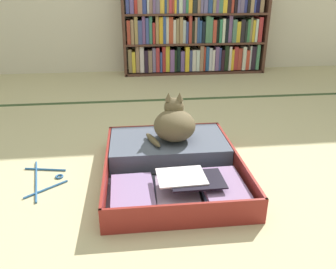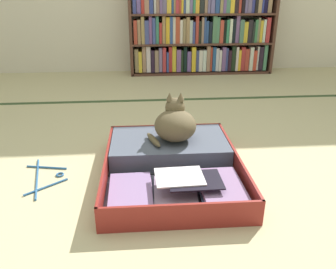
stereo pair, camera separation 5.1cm
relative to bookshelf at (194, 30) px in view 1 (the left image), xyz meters
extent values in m
plane|color=#C6B98A|center=(-0.52, -2.26, -0.44)|extent=(10.00, 10.00, 0.00)
cube|color=#354B29|center=(-0.52, -0.93, -0.44)|extent=(4.80, 0.05, 0.00)
cube|color=#503025|center=(-0.72, 0.00, 0.02)|extent=(0.03, 0.25, 0.92)
cube|color=#503025|center=(0.75, 0.00, 0.02)|extent=(0.03, 0.25, 0.92)
cube|color=#503025|center=(0.01, 0.00, -0.43)|extent=(1.47, 0.25, 0.02)
cube|color=#503025|center=(0.01, 0.00, -0.13)|extent=(1.44, 0.25, 0.02)
cube|color=#907A52|center=(-0.67, 0.01, -0.29)|extent=(0.04, 0.21, 0.24)
cube|color=yellow|center=(-0.64, 0.00, -0.30)|extent=(0.03, 0.21, 0.21)
cube|color=#9F7960|center=(-0.59, 0.01, -0.28)|extent=(0.04, 0.21, 0.26)
cube|color=silver|center=(-0.55, 0.01, -0.28)|extent=(0.04, 0.21, 0.26)
cube|color=#271A2D|center=(-0.51, 0.00, -0.30)|extent=(0.04, 0.21, 0.22)
cube|color=#8E725D|center=(-0.47, 0.00, -0.30)|extent=(0.04, 0.21, 0.22)
cube|color=slate|center=(-0.42, 0.01, -0.29)|extent=(0.03, 0.21, 0.25)
cube|color=#B7333A|center=(-0.39, 0.00, -0.28)|extent=(0.04, 0.21, 0.25)
cube|color=#374B94|center=(-0.35, -0.01, -0.31)|extent=(0.02, 0.21, 0.20)
cube|color=#B12D2C|center=(-0.32, 0.00, -0.28)|extent=(0.03, 0.21, 0.26)
cube|color=gold|center=(-0.28, 0.01, -0.28)|extent=(0.04, 0.21, 0.26)
cube|color=#7C518E|center=(-0.24, -0.01, -0.30)|extent=(0.04, 0.21, 0.23)
cube|color=black|center=(-0.20, 0.00, -0.30)|extent=(0.02, 0.21, 0.22)
cube|color=black|center=(-0.17, 0.01, -0.28)|extent=(0.03, 0.21, 0.25)
cube|color=#6A5095|center=(-0.13, 0.01, -0.31)|extent=(0.04, 0.21, 0.21)
cube|color=gold|center=(-0.08, -0.01, -0.28)|extent=(0.04, 0.21, 0.25)
cube|color=#3F4781|center=(-0.04, 0.00, -0.30)|extent=(0.03, 0.21, 0.22)
cube|color=silver|center=(0.00, 0.00, -0.30)|extent=(0.04, 0.21, 0.22)
cube|color=silver|center=(0.04, 0.00, -0.30)|extent=(0.04, 0.21, 0.22)
cube|color=#97725A|center=(0.07, -0.01, -0.28)|extent=(0.04, 0.21, 0.26)
cube|color=#BE412F|center=(0.11, 0.01, -0.28)|extent=(0.02, 0.21, 0.25)
cube|color=#26508A|center=(0.14, 0.00, -0.28)|extent=(0.03, 0.21, 0.25)
cube|color=silver|center=(0.17, 0.00, -0.29)|extent=(0.03, 0.21, 0.24)
cube|color=silver|center=(0.20, 0.00, -0.30)|extent=(0.03, 0.21, 0.22)
cube|color=#72508A|center=(0.24, 0.00, -0.29)|extent=(0.04, 0.21, 0.25)
cube|color=#3B478C|center=(0.27, 0.01, -0.29)|extent=(0.03, 0.21, 0.24)
cube|color=black|center=(0.30, -0.01, -0.30)|extent=(0.03, 0.21, 0.21)
cube|color=black|center=(0.34, 0.00, -0.28)|extent=(0.04, 0.21, 0.26)
cube|color=beige|center=(0.38, 0.00, -0.29)|extent=(0.03, 0.21, 0.25)
cube|color=gold|center=(0.41, 0.00, -0.30)|extent=(0.03, 0.21, 0.22)
cube|color=#AA3132|center=(0.45, 0.01, -0.29)|extent=(0.04, 0.21, 0.24)
cube|color=#AB3C2E|center=(0.49, 0.00, -0.30)|extent=(0.04, 0.21, 0.23)
cube|color=silver|center=(0.53, -0.01, -0.29)|extent=(0.04, 0.21, 0.25)
cube|color=#C43F2D|center=(0.57, 0.00, -0.31)|extent=(0.04, 0.21, 0.21)
cube|color=silver|center=(0.61, 0.01, -0.28)|extent=(0.02, 0.21, 0.25)
cube|color=black|center=(0.64, 0.00, -0.29)|extent=(0.04, 0.21, 0.25)
cube|color=#4A8661|center=(0.68, 0.00, -0.28)|extent=(0.04, 0.21, 0.26)
cube|color=#503025|center=(0.01, 0.00, 0.16)|extent=(1.44, 0.25, 0.02)
cube|color=#AB3A2A|center=(-0.67, -0.01, 0.00)|extent=(0.03, 0.21, 0.23)
cube|color=#9C7655|center=(-0.64, -0.01, 0.00)|extent=(0.03, 0.21, 0.24)
cube|color=#9E814C|center=(-0.60, -0.01, 0.01)|extent=(0.03, 0.21, 0.26)
cube|color=#3F4888|center=(-0.56, -0.01, -0.01)|extent=(0.04, 0.21, 0.23)
cube|color=#7B4F8A|center=(-0.52, 0.00, 0.01)|extent=(0.03, 0.21, 0.27)
cube|color=#3B4A90|center=(-0.49, 0.00, 0.01)|extent=(0.03, 0.21, 0.25)
cube|color=#3B7D64|center=(-0.46, 0.00, 0.01)|extent=(0.03, 0.21, 0.26)
cube|color=#B22D2B|center=(-0.42, 0.00, -0.02)|extent=(0.03, 0.21, 0.20)
cube|color=#A37E4E|center=(-0.39, 0.00, 0.01)|extent=(0.03, 0.21, 0.27)
cube|color=gold|center=(-0.35, 0.00, 0.01)|extent=(0.04, 0.21, 0.26)
cube|color=#314D93|center=(-0.32, 0.00, 0.01)|extent=(0.03, 0.21, 0.26)
cube|color=beige|center=(-0.29, 0.01, 0.01)|extent=(0.03, 0.21, 0.26)
cube|color=#B7442B|center=(-0.25, 0.00, 0.01)|extent=(0.04, 0.21, 0.26)
cube|color=silver|center=(-0.21, 0.01, 0.00)|extent=(0.03, 0.21, 0.23)
cube|color=#977F58|center=(-0.18, 0.00, 0.00)|extent=(0.03, 0.21, 0.24)
cube|color=#A27D52|center=(-0.15, -0.01, 0.01)|extent=(0.03, 0.21, 0.26)
cube|color=silver|center=(-0.11, 0.01, -0.01)|extent=(0.03, 0.21, 0.22)
cube|color=#3D4584|center=(-0.09, -0.01, -0.01)|extent=(0.02, 0.21, 0.21)
cube|color=#AB362C|center=(-0.05, -0.01, 0.01)|extent=(0.03, 0.21, 0.27)
cube|color=black|center=(-0.02, 0.00, -0.01)|extent=(0.03, 0.21, 0.22)
cube|color=#91715F|center=(0.00, -0.01, 0.01)|extent=(0.02, 0.21, 0.25)
cube|color=#334E91|center=(0.03, 0.01, 0.01)|extent=(0.02, 0.21, 0.25)
cube|color=#2A4A88|center=(0.05, 0.01, -0.01)|extent=(0.03, 0.21, 0.22)
cube|color=black|center=(0.09, 0.01, -0.02)|extent=(0.03, 0.21, 0.21)
cube|color=#4B7B56|center=(0.13, 0.00, 0.01)|extent=(0.04, 0.21, 0.27)
cube|color=#4B835F|center=(0.16, 0.00, 0.01)|extent=(0.03, 0.21, 0.25)
cube|color=#BE4334|center=(0.20, -0.01, -0.01)|extent=(0.04, 0.21, 0.22)
cube|color=black|center=(0.23, 0.00, -0.01)|extent=(0.03, 0.21, 0.22)
cube|color=#36845C|center=(0.26, -0.01, -0.01)|extent=(0.03, 0.21, 0.23)
cube|color=silver|center=(0.29, -0.01, 0.00)|extent=(0.03, 0.21, 0.24)
cube|color=black|center=(0.33, 0.01, 0.00)|extent=(0.03, 0.21, 0.23)
cube|color=#79538A|center=(0.36, 0.01, 0.01)|extent=(0.04, 0.21, 0.27)
cube|color=#4C745E|center=(0.41, -0.01, -0.01)|extent=(0.04, 0.21, 0.23)
cube|color=gold|center=(0.45, 0.00, -0.02)|extent=(0.04, 0.21, 0.21)
cube|color=#272228|center=(0.50, 0.00, -0.01)|extent=(0.04, 0.21, 0.23)
cube|color=#212824|center=(0.53, -0.01, -0.02)|extent=(0.02, 0.21, 0.21)
cube|color=#407F4F|center=(0.56, 0.00, -0.01)|extent=(0.03, 0.21, 0.23)
cube|color=gray|center=(0.59, 0.01, 0.00)|extent=(0.02, 0.21, 0.24)
cube|color=gold|center=(0.61, 0.00, -0.01)|extent=(0.03, 0.21, 0.22)
cube|color=silver|center=(0.64, 0.00, -0.01)|extent=(0.03, 0.21, 0.23)
cube|color=#B03134|center=(0.68, -0.01, 0.00)|extent=(0.04, 0.21, 0.25)
cube|color=#3A438D|center=(-0.67, 0.00, 0.30)|extent=(0.03, 0.21, 0.25)
cube|color=#6A5296|center=(-0.63, 0.00, 0.28)|extent=(0.04, 0.21, 0.23)
cube|color=#A4725C|center=(-0.56, -0.01, 0.27)|extent=(0.04, 0.21, 0.21)
cube|color=navy|center=(-0.51, -0.01, 0.29)|extent=(0.04, 0.21, 0.24)
cube|color=silver|center=(-0.48, 0.01, 0.28)|extent=(0.02, 0.21, 0.23)
cube|color=#926E5F|center=(-0.45, 0.00, 0.28)|extent=(0.03, 0.21, 0.21)
cube|color=slate|center=(-0.38, 0.00, 0.29)|extent=(0.04, 0.21, 0.24)
cube|color=yellow|center=(-0.34, 0.01, 0.29)|extent=(0.04, 0.21, 0.24)
cube|color=navy|center=(-0.30, 0.01, 0.28)|extent=(0.02, 0.21, 0.22)
cube|color=#A58452|center=(-0.28, 0.01, 0.28)|extent=(0.02, 0.21, 0.22)
cube|color=#C0353E|center=(-0.26, -0.01, 0.28)|extent=(0.03, 0.21, 0.23)
cube|color=#AE3E2B|center=(-0.23, 0.00, 0.28)|extent=(0.02, 0.21, 0.21)
cube|color=#3F5189|center=(-0.19, 0.00, 0.27)|extent=(0.02, 0.21, 0.21)
cube|color=slate|center=(-0.12, 0.00, 0.29)|extent=(0.03, 0.21, 0.23)
cube|color=#3A895E|center=(-0.09, 0.01, 0.29)|extent=(0.02, 0.21, 0.24)
cube|color=#947157|center=(0.03, 0.00, 0.27)|extent=(0.03, 0.21, 0.21)
cube|color=slate|center=(0.06, -0.01, 0.29)|extent=(0.02, 0.21, 0.24)
cube|color=slate|center=(0.09, -0.01, 0.28)|extent=(0.04, 0.21, 0.23)
cube|color=navy|center=(0.14, -0.01, 0.27)|extent=(0.04, 0.21, 0.20)
cube|color=#988555|center=(0.18, 0.00, 0.29)|extent=(0.03, 0.21, 0.24)
cube|color=#6C508B|center=(0.21, -0.01, 0.27)|extent=(0.03, 0.21, 0.20)
cube|color=#497D63|center=(0.25, 0.00, 0.29)|extent=(0.04, 0.21, 0.24)
cube|color=yellow|center=(0.29, -0.01, 0.28)|extent=(0.04, 0.21, 0.21)
cube|color=black|center=(0.33, 0.00, 0.28)|extent=(0.04, 0.21, 0.22)
cube|color=slate|center=(0.43, -0.01, 0.28)|extent=(0.02, 0.21, 0.21)
cube|color=#373C8C|center=(0.51, 0.01, 0.28)|extent=(0.03, 0.21, 0.23)
cube|color=black|center=(0.53, -0.01, 0.28)|extent=(0.03, 0.21, 0.22)
cube|color=tan|center=(0.57, -0.01, 0.27)|extent=(0.04, 0.21, 0.20)
cube|color=black|center=(0.63, 0.01, 0.27)|extent=(0.04, 0.21, 0.20)
cube|color=#9B7958|center=(0.67, 0.01, 0.28)|extent=(0.04, 0.21, 0.21)
cube|color=maroon|center=(-0.50, -2.36, -0.44)|extent=(0.65, 0.41, 0.01)
cube|color=maroon|center=(-0.50, -2.56, -0.39)|extent=(0.65, 0.02, 0.12)
cube|color=maroon|center=(-0.82, -2.36, -0.39)|extent=(0.01, 0.40, 0.12)
cube|color=maroon|center=(-0.18, -2.36, -0.39)|extent=(0.01, 0.40, 0.12)
cube|color=#49495A|center=(-0.50, -2.36, -0.43)|extent=(0.63, 0.38, 0.01)
cube|color=maroon|center=(-0.50, -1.96, -0.44)|extent=(0.65, 0.41, 0.01)
cube|color=maroon|center=(-0.50, -1.76, -0.39)|extent=(0.65, 0.02, 0.12)
cube|color=maroon|center=(-0.81, -1.96, -0.39)|extent=(0.01, 0.40, 0.12)
cube|color=maroon|center=(-0.18, -1.96, -0.39)|extent=(0.01, 0.40, 0.12)
cube|color=#49495A|center=(-0.50, -1.96, -0.43)|extent=(0.63, 0.38, 0.01)
cylinder|color=black|center=(-0.50, -2.16, -0.43)|extent=(0.63, 0.02, 0.02)
cube|color=#A07A9E|center=(-0.69, -2.35, -0.41)|extent=(0.19, 0.29, 0.02)
cube|color=#8A6D9E|center=(-0.70, -2.36, -0.39)|extent=(0.19, 0.32, 0.01)
cube|color=#202B21|center=(-0.50, -2.37, -0.42)|extent=(0.20, 0.34, 0.01)
cube|color=gray|center=(-0.50, -2.37, -0.40)|extent=(0.20, 0.30, 0.01)
cube|color=gray|center=(-0.29, -2.36, -0.41)|extent=(0.19, 0.33, 0.02)
cube|color=#354768|center=(-0.31, -2.36, -0.40)|extent=(0.20, 0.34, 0.01)
cube|color=gray|center=(-0.30, -2.37, -0.38)|extent=(0.19, 0.30, 0.02)
cube|color=white|center=(-0.48, -2.34, -0.34)|extent=(0.22, 0.17, 0.01)
cube|color=black|center=(-0.42, -2.36, -0.34)|extent=(0.23, 0.17, 0.01)
cube|color=#4F5566|center=(-0.50, -1.96, -0.38)|extent=(0.62, 0.37, 0.10)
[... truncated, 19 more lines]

